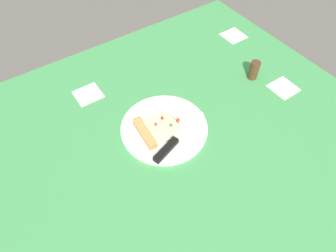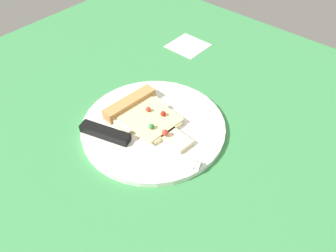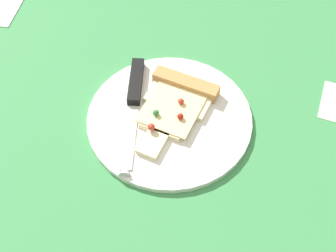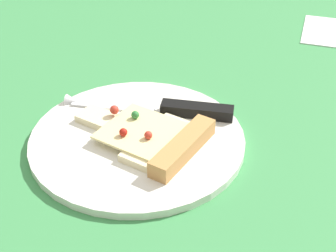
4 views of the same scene
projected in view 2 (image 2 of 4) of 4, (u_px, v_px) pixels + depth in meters
ground_plane at (145, 176)px, 60.84cm from camera, size 122.31×122.31×3.00cm
plate at (153, 127)px, 66.91cm from camera, size 28.17×28.17×1.06cm
pizza_slice at (144, 115)px, 67.28cm from camera, size 12.16×17.94×2.51cm
knife at (127, 141)px, 62.67cm from camera, size 9.23×23.52×2.45cm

